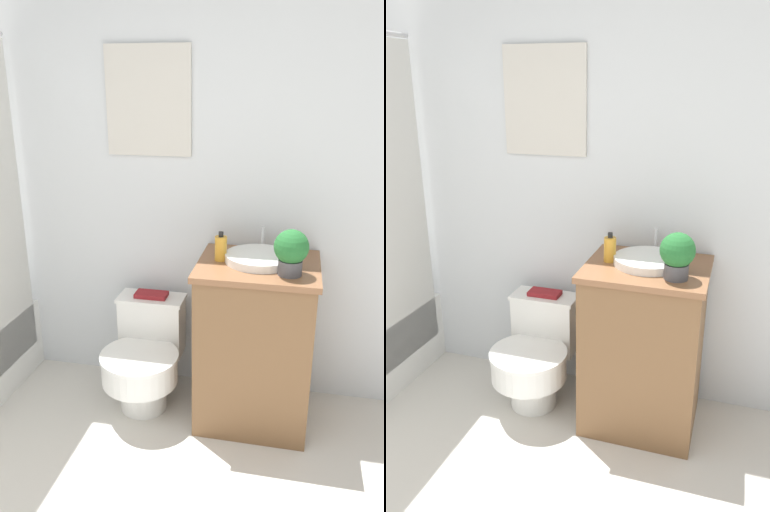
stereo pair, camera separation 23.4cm
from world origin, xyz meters
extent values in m
cube|color=silver|center=(0.00, 2.37, 1.25)|extent=(3.31, 0.05, 2.50)
cube|color=beige|center=(0.22, 2.33, 1.64)|extent=(0.46, 0.02, 0.56)
cube|color=silver|center=(0.22, 2.33, 1.64)|extent=(0.43, 0.01, 0.53)
cylinder|color=white|center=(0.25, 2.00, 0.10)|extent=(0.26, 0.26, 0.20)
cylinder|color=white|center=(0.25, 1.95, 0.27)|extent=(0.41, 0.41, 0.14)
cylinder|color=white|center=(0.25, 1.95, 0.35)|extent=(0.42, 0.42, 0.02)
cube|color=white|center=(0.25, 2.20, 0.41)|extent=(0.36, 0.18, 0.32)
cube|color=white|center=(0.25, 2.20, 0.58)|extent=(0.38, 0.19, 0.02)
cube|color=brown|center=(0.85, 2.06, 0.43)|extent=(0.57, 0.50, 0.86)
cube|color=brown|center=(0.85, 2.06, 0.87)|extent=(0.60, 0.53, 0.03)
cylinder|color=white|center=(0.85, 2.08, 0.91)|extent=(0.34, 0.34, 0.04)
cylinder|color=silver|center=(0.85, 2.28, 0.95)|extent=(0.02, 0.02, 0.13)
cylinder|color=gold|center=(0.66, 2.07, 0.95)|extent=(0.06, 0.06, 0.12)
cylinder|color=black|center=(0.66, 2.07, 1.02)|extent=(0.02, 0.02, 0.02)
cylinder|color=#4C4C51|center=(1.00, 1.94, 0.92)|extent=(0.11, 0.11, 0.07)
sphere|color=#23662D|center=(1.00, 1.94, 1.02)|extent=(0.16, 0.16, 0.16)
cube|color=maroon|center=(0.25, 2.20, 0.60)|extent=(0.18, 0.10, 0.02)
camera|label=1|loc=(1.01, -0.27, 1.74)|focal=35.00mm
camera|label=2|loc=(1.24, -0.21, 1.74)|focal=35.00mm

